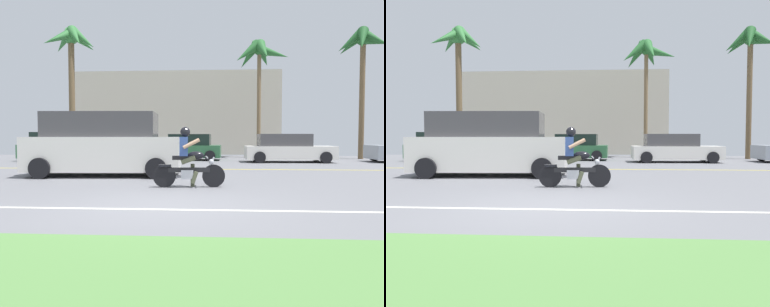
# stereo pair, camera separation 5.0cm
# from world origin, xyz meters

# --- Properties ---
(ground) EXTENTS (56.00, 30.00, 0.04)m
(ground) POSITION_xyz_m (0.00, 3.00, -0.02)
(ground) COLOR slate
(lane_line_near) EXTENTS (50.40, 0.12, 0.01)m
(lane_line_near) POSITION_xyz_m (0.00, -0.31, 0.00)
(lane_line_near) COLOR silver
(lane_line_near) RESTS_ON ground
(lane_line_far) EXTENTS (50.40, 0.12, 0.01)m
(lane_line_far) POSITION_xyz_m (0.00, 7.56, 0.00)
(lane_line_far) COLOR yellow
(lane_line_far) RESTS_ON ground
(motorcyclist) EXTENTS (1.82, 0.59, 1.52)m
(motorcyclist) POSITION_xyz_m (0.25, 2.52, 0.64)
(motorcyclist) COLOR black
(motorcyclist) RESTS_ON ground
(suv_nearby) EXTENTS (5.14, 2.38, 2.05)m
(suv_nearby) POSITION_xyz_m (-2.72, 5.09, 0.99)
(suv_nearby) COLOR white
(suv_nearby) RESTS_ON ground
(parked_car_0) EXTENTS (4.34, 1.94, 1.51)m
(parked_car_0) POSITION_xyz_m (-7.19, 12.14, 0.71)
(parked_car_0) COLOR #2D663D
(parked_car_0) RESTS_ON ground
(parked_car_1) EXTENTS (3.86, 2.03, 1.41)m
(parked_car_1) POSITION_xyz_m (-0.63, 13.13, 0.66)
(parked_car_1) COLOR #2D663D
(parked_car_1) RESTS_ON ground
(parked_car_2) EXTENTS (4.37, 1.87, 1.41)m
(parked_car_2) POSITION_xyz_m (4.50, 11.80, 0.66)
(parked_car_2) COLOR white
(parked_car_2) RESTS_ON ground
(palm_tree_0) EXTENTS (3.28, 3.34, 7.86)m
(palm_tree_0) POSITION_xyz_m (-7.78, 14.93, 6.61)
(palm_tree_0) COLOR brown
(palm_tree_0) RESTS_ON ground
(palm_tree_1) EXTENTS (3.52, 3.54, 7.13)m
(palm_tree_1) POSITION_xyz_m (3.52, 15.73, 6.03)
(palm_tree_1) COLOR brown
(palm_tree_1) RESTS_ON ground
(palm_tree_2) EXTENTS (3.15, 3.08, 7.41)m
(palm_tree_2) POSITION_xyz_m (9.20, 14.75, 6.20)
(palm_tree_2) COLOR brown
(palm_tree_2) RESTS_ON ground
(building_far) EXTENTS (14.68, 4.00, 5.93)m
(building_far) POSITION_xyz_m (-1.86, 21.00, 2.97)
(building_far) COLOR beige
(building_far) RESTS_ON ground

